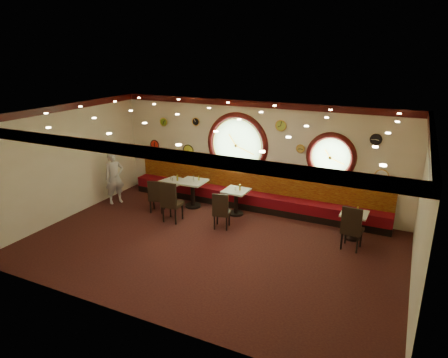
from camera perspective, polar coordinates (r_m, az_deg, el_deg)
The scene contains 50 objects.
floor at distance 9.95m, azimuth -2.06°, elevation -9.54°, with size 9.00×6.00×0.00m, color black.
ceiling at distance 8.92m, azimuth -2.29°, elevation 8.97°, with size 9.00×6.00×0.02m, color gold.
wall_back at distance 11.93m, azimuth 4.56°, elevation 3.44°, with size 9.00×0.02×3.20m, color beige.
wall_front at distance 7.00m, azimuth -13.77°, elevation -8.01°, with size 9.00×0.02×3.20m, color beige.
wall_left at distance 12.00m, azimuth -21.57°, elevation 2.29°, with size 0.02×6.00×3.20m, color beige.
wall_right at distance 8.36m, azimuth 26.43°, elevation -5.08°, with size 0.02×6.00×3.20m, color beige.
molding_back at distance 11.59m, azimuth 4.66°, elevation 10.62°, with size 9.00×0.10×0.18m, color #3A0A0A.
molding_front at distance 6.53m, azimuth -14.48°, elevation 4.15°, with size 9.00×0.10×0.18m, color #3A0A0A.
molding_left at distance 11.68m, azimuth -22.26°, elevation 9.40°, with size 0.10×6.00×0.18m, color #3A0A0A.
molding_right at distance 7.93m, azimuth 27.60°, elevation 5.08°, with size 0.10×6.00×0.18m, color #3A0A0A.
banquette_base at distance 12.16m, azimuth 3.90°, elevation -3.71°, with size 8.00×0.55×0.20m, color black.
banquette_seat at distance 12.06m, azimuth 3.93°, elevation -2.61°, with size 8.00×0.55×0.30m, color #5D0710.
banquette_back at distance 12.12m, azimuth 4.36°, elevation -0.51°, with size 8.00×0.10×0.55m, color #661308.
porthole_left_glass at distance 12.09m, azimuth 1.92°, elevation 4.91°, with size 1.66×1.66×0.02m, color #76AB66.
porthole_left_frame at distance 12.07m, azimuth 1.89°, elevation 4.89°, with size 1.98×1.98×0.18m, color #3A0A0A.
porthole_left_ring at distance 12.05m, azimuth 1.83°, elevation 4.86°, with size 1.61×1.61×0.03m, color gold.
porthole_right_glass at distance 11.30m, azimuth 15.03°, elevation 3.08°, with size 1.10×1.10×0.02m, color #76AB66.
porthole_right_frame at distance 11.29m, azimuth 15.02°, elevation 3.06°, with size 1.38×1.38×0.18m, color #3A0A0A.
porthole_right_ring at distance 11.26m, azimuth 14.99°, elevation 3.03°, with size 1.09×1.09×0.03m, color gold.
wall_clock_0 at distance 11.74m, azimuth 8.31°, elevation 1.03°, with size 0.24×0.24×0.03m, color red.
wall_clock_1 at distance 11.21m, azimuth 21.61°, elevation 0.42°, with size 0.34×0.34×0.03m, color white.
wall_clock_2 at distance 11.45m, azimuth 8.13°, elevation 7.56°, with size 0.30×0.30×0.03m, color #A6BE3B.
wall_clock_3 at distance 11.41m, azimuth 10.87°, elevation 4.30°, with size 0.22×0.22×0.03m, color gold.
wall_clock_4 at distance 12.55m, azimuth -4.03°, elevation 8.17°, with size 0.24×0.24×0.03m, color black.
wall_clock_5 at distance 13.58m, azimuth -9.85°, elevation 4.84°, with size 0.32×0.32×0.03m, color red.
wall_clock_6 at distance 11.00m, azimuth 20.89°, elevation 5.31°, with size 0.28×0.28×0.03m, color black.
wall_clock_7 at distance 12.78m, azimuth -3.52°, elevation 2.61°, with size 0.20×0.20×0.03m, color white.
wall_clock_8 at distance 12.90m, azimuth -5.10°, elevation 4.10°, with size 0.36×0.36×0.03m, color yellow.
wall_clock_9 at distance 13.20m, azimuth -8.61°, elevation 8.06°, with size 0.26×0.26×0.03m, color #79AA22.
table_a at distance 12.34m, azimuth -7.15°, elevation -1.52°, with size 0.86×0.86×0.78m.
table_b at distance 12.11m, azimuth -4.50°, elevation -1.65°, with size 0.77×0.77×0.83m.
table_c at distance 11.55m, azimuth 1.73°, elevation -2.88°, with size 0.71×0.71×0.76m.
table_d at distance 10.63m, azimuth 18.00°, elevation -5.92°, with size 0.66×0.66×0.71m.
chair_a at distance 11.81m, azimuth -9.68°, elevation -2.17°, with size 0.53×0.53×0.62m.
chair_b at distance 11.06m, azimuth -7.67°, elevation -2.89°, with size 0.52×0.52×0.74m.
chair_c at distance 10.59m, azimuth -0.43°, elevation -4.26°, with size 0.51×0.51×0.63m.
chair_d at distance 9.96m, azimuth 17.80°, elevation -6.34°, with size 0.51×0.51×0.69m.
condiment_a_salt at distance 12.31m, azimuth -7.62°, elevation 0.05°, with size 0.03×0.03×0.09m, color silver.
condiment_b_salt at distance 12.10m, azimuth -4.38°, elevation 0.15°, with size 0.04×0.04×0.11m, color #B8B8BD.
condiment_c_salt at distance 11.43m, azimuth 1.61°, elevation -1.32°, with size 0.04×0.04×0.11m, color silver.
condiment_d_salt at distance 10.59m, azimuth 17.79°, elevation -4.21°, with size 0.03×0.03×0.09m, color silver.
condiment_a_pepper at distance 12.20m, azimuth -7.38°, elevation -0.06°, with size 0.04×0.04×0.10m, color silver.
condiment_b_pepper at distance 11.91m, azimuth -4.34°, elevation -0.22°, with size 0.03×0.03×0.09m, color silver.
condiment_c_pepper at distance 11.39m, azimuth 1.66°, elevation -1.41°, with size 0.04×0.04×0.10m, color silver.
condiment_d_pepper at distance 10.45m, azimuth 17.92°, elevation -4.49°, with size 0.03×0.03×0.10m, color silver.
condiment_a_bottle at distance 12.21m, azimuth -6.68°, elevation 0.17°, with size 0.06×0.06×0.18m, color gold.
condiment_b_bottle at distance 12.03m, azimuth -3.61°, elevation 0.15°, with size 0.05×0.05×0.15m, color gold.
condiment_c_bottle at distance 11.41m, azimuth 2.29°, elevation -1.20°, with size 0.05×0.05×0.17m, color gold.
condiment_d_bottle at distance 10.62m, azimuth 18.56°, elevation -4.09°, with size 0.04×0.04×0.14m, color gold.
waiter at distance 12.78m, azimuth -15.38°, elevation 0.18°, with size 0.60×0.39×1.64m, color silver.
Camera 1 is at (4.12, -7.78, 4.63)m, focal length 32.00 mm.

